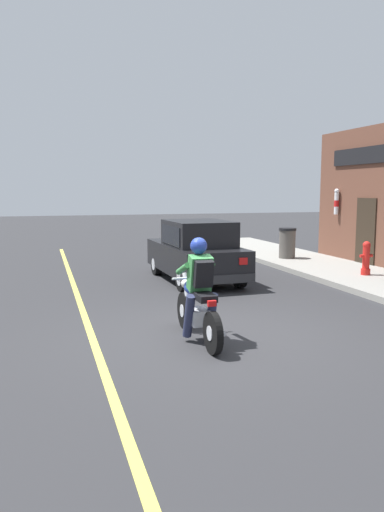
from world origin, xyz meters
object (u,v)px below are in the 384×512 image
object	(u,v)px
fire_hydrant	(366,258)
trash_bin	(287,243)
motorcycle_with_rider	(198,298)
car_hatchback	(196,252)

from	to	relation	value
fire_hydrant	trash_bin	size ratio (longest dim) A/B	0.90
motorcycle_with_rider	fire_hydrant	xyz separation A→B (m)	(5.76, 3.77, -0.11)
motorcycle_with_rider	trash_bin	xyz separation A→B (m)	(5.32, 7.27, -0.04)
fire_hydrant	trash_bin	distance (m)	3.53
motorcycle_with_rider	car_hatchback	bearing A→B (deg)	73.13
motorcycle_with_rider	trash_bin	bearing A→B (deg)	53.83
car_hatchback	trash_bin	bearing A→B (deg)	31.77
motorcycle_with_rider	fire_hydrant	size ratio (longest dim) A/B	2.30
motorcycle_with_rider	car_hatchback	distance (m)	5.12
car_hatchback	fire_hydrant	xyz separation A→B (m)	(4.27, -1.13, -0.19)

